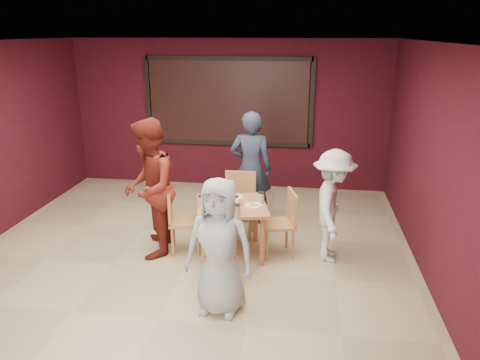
# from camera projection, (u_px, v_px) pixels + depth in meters

# --- Properties ---
(floor) EXTENTS (7.00, 7.00, 0.00)m
(floor) POSITION_uv_depth(u_px,v_px,m) (184.00, 269.00, 6.02)
(floor) COLOR tan
(floor) RESTS_ON ground
(window_blinds) EXTENTS (3.00, 0.02, 1.50)m
(window_blinds) POSITION_uv_depth(u_px,v_px,m) (228.00, 102.00, 8.77)
(window_blinds) COLOR black
(dining_table) EXTENTS (1.10, 1.10, 0.87)m
(dining_table) POSITION_uv_depth(u_px,v_px,m) (232.00, 211.00, 6.23)
(dining_table) COLOR #B07048
(dining_table) RESTS_ON floor
(chair_front) EXTENTS (0.46, 0.46, 0.84)m
(chair_front) POSITION_uv_depth(u_px,v_px,m) (219.00, 249.00, 5.51)
(chair_front) COLOR tan
(chair_front) RESTS_ON floor
(chair_back) EXTENTS (0.46, 0.46, 0.95)m
(chair_back) POSITION_uv_depth(u_px,v_px,m) (239.00, 200.00, 6.91)
(chair_back) COLOR tan
(chair_back) RESTS_ON floor
(chair_left) EXTENTS (0.51, 0.51, 0.89)m
(chair_left) POSITION_uv_depth(u_px,v_px,m) (179.00, 217.00, 6.38)
(chair_left) COLOR tan
(chair_left) RESTS_ON floor
(chair_right) EXTENTS (0.54, 0.54, 0.90)m
(chair_right) POSITION_uv_depth(u_px,v_px,m) (283.00, 219.00, 6.28)
(chair_right) COLOR tan
(chair_right) RESTS_ON floor
(diner_front) EXTENTS (0.79, 0.57, 1.52)m
(diner_front) POSITION_uv_depth(u_px,v_px,m) (219.00, 247.00, 4.92)
(diner_front) COLOR #A6A6A6
(diner_front) RESTS_ON floor
(diner_back) EXTENTS (0.66, 0.43, 1.78)m
(diner_back) POSITION_uv_depth(u_px,v_px,m) (251.00, 168.00, 7.24)
(diner_back) COLOR #293348
(diner_back) RESTS_ON floor
(diner_left) EXTENTS (0.85, 1.01, 1.87)m
(diner_left) POSITION_uv_depth(u_px,v_px,m) (149.00, 189.00, 6.19)
(diner_left) COLOR maroon
(diner_left) RESTS_ON floor
(diner_right) EXTENTS (0.63, 1.01, 1.50)m
(diner_right) POSITION_uv_depth(u_px,v_px,m) (333.00, 206.00, 6.08)
(diner_right) COLOR silver
(diner_right) RESTS_ON floor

